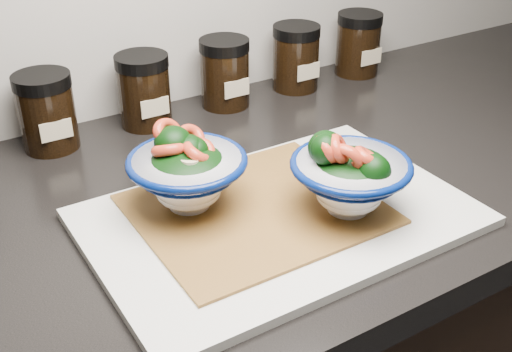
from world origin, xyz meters
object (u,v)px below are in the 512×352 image
bowl_left (187,171)px  spice_jar_d (225,73)px  bowl_right (349,176)px  spice_jar_f (358,44)px  spice_jar_b (47,112)px  cutting_board (279,217)px  spice_jar_e (296,57)px  spice_jar_c (144,90)px

bowl_left → spice_jar_d: 0.34m
bowl_right → spice_jar_f: size_ratio=1.27×
bowl_right → spice_jar_b: bearing=122.9°
bowl_right → spice_jar_d: size_ratio=1.27×
cutting_board → spice_jar_e: 0.43m
spice_jar_e → spice_jar_f: (0.14, 0.00, 0.00)m
spice_jar_d → spice_jar_e: 0.14m
spice_jar_c → spice_jar_d: same height
spice_jar_e → spice_jar_d: bearing=180.0°
bowl_right → spice_jar_e: 0.42m
bowl_right → spice_jar_f: bowl_right is taller
spice_jar_b → spice_jar_d: bearing=0.0°
spice_jar_c → spice_jar_f: (0.42, 0.00, 0.00)m
spice_jar_c → spice_jar_e: bearing=0.0°
cutting_board → bowl_right: bearing=-29.6°
bowl_left → spice_jar_f: (0.48, 0.27, -0.01)m
spice_jar_b → spice_jar_e: 0.43m
cutting_board → spice_jar_e: (0.26, 0.34, 0.05)m
spice_jar_d → spice_jar_e: (0.14, 0.00, 0.00)m
bowl_left → spice_jar_f: bearing=29.0°
cutting_board → bowl_right: size_ratio=3.13×
spice_jar_b → spice_jar_c: 0.15m
cutting_board → spice_jar_c: spice_jar_c is taller
cutting_board → spice_jar_e: spice_jar_e is taller
spice_jar_b → spice_jar_e: size_ratio=1.00×
spice_jar_b → spice_jar_f: bearing=0.0°
spice_jar_c → spice_jar_b: bearing=180.0°
spice_jar_b → spice_jar_c: size_ratio=1.00×
bowl_left → spice_jar_d: bearing=53.0°
spice_jar_f → cutting_board: bearing=-139.7°
cutting_board → bowl_left: (-0.08, 0.07, 0.06)m
spice_jar_d → spice_jar_f: (0.28, 0.00, 0.00)m
bowl_left → bowl_right: bearing=-35.4°
cutting_board → spice_jar_b: size_ratio=3.98×
spice_jar_c → spice_jar_f: bearing=0.0°
spice_jar_d → spice_jar_f: same height
bowl_left → spice_jar_f: bowl_left is taller
cutting_board → spice_jar_f: 0.53m
spice_jar_c → spice_jar_d: (0.14, 0.00, 0.00)m
bowl_right → spice_jar_e: bowl_right is taller
spice_jar_d → spice_jar_e: same height
spice_jar_c → spice_jar_f: 0.42m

